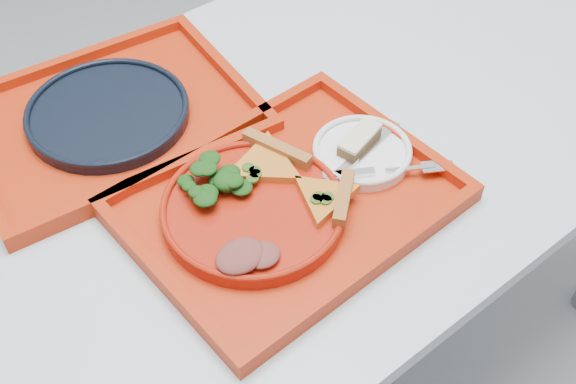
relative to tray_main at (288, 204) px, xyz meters
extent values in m
plane|color=#95979D|center=(0.07, 0.11, -0.76)|extent=(10.00, 10.00, 0.00)
cube|color=silver|center=(0.07, 0.11, -0.02)|extent=(1.60, 0.80, 0.03)
cylinder|color=gray|center=(0.79, 0.43, -0.40)|extent=(0.05, 0.05, 0.72)
cube|color=#AA2308|center=(0.00, 0.00, 0.00)|extent=(0.46, 0.36, 0.01)
cube|color=#AA2308|center=(-0.11, 0.32, 0.00)|extent=(0.48, 0.40, 0.01)
cylinder|color=#A21B0A|center=(-0.05, 0.01, 0.02)|extent=(0.26, 0.26, 0.02)
cylinder|color=white|center=(0.15, 0.00, 0.01)|extent=(0.15, 0.15, 0.01)
cylinder|color=black|center=(-0.11, 0.32, 0.01)|extent=(0.26, 0.26, 0.02)
ellipsoid|color=black|center=(-0.08, 0.07, 0.04)|extent=(0.08, 0.08, 0.04)
ellipsoid|color=brown|center=(-0.12, -0.06, 0.03)|extent=(0.07, 0.06, 0.02)
cube|color=#4A2F18|center=(0.15, 0.01, 0.03)|extent=(0.08, 0.05, 0.02)
cube|color=beige|center=(0.15, 0.01, 0.04)|extent=(0.08, 0.05, 0.01)
cube|color=silver|center=(0.14, -0.01, 0.02)|extent=(0.18, 0.05, 0.01)
cube|color=silver|center=(0.14, -0.05, 0.02)|extent=(0.17, 0.11, 0.01)
camera|label=1|loc=(-0.44, -0.54, 0.78)|focal=45.00mm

